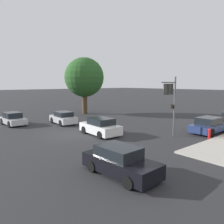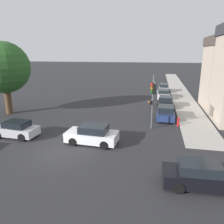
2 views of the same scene
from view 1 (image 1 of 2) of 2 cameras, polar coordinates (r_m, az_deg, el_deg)
name	(u,v)px [view 1 (image 1 of 2)]	position (r m, az deg, el deg)	size (l,w,h in m)	color
ground_plane	(69,135)	(20.30, -11.07, -5.82)	(300.00, 300.00, 0.00)	#28282B
street_tree	(84,78)	(33.52, -7.25, 8.93)	(5.92, 5.92, 8.49)	#4C3823
traffic_signal	(170,95)	(19.08, 14.99, 4.20)	(0.69, 2.33, 5.20)	#515456
crossing_car_0	(100,127)	(19.83, -3.06, -3.86)	(4.28, 2.18, 1.54)	silver
crossing_car_1	(13,119)	(26.84, -24.44, -1.67)	(3.99, 2.01, 1.41)	#B7B7BC
crossing_car_2	(120,162)	(11.34, 2.09, -12.83)	(4.29, 2.00, 1.47)	black
crossing_car_3	(63,118)	(25.68, -12.61, -1.53)	(3.92, 2.06, 1.42)	#B7B7BC
parked_car_0	(209,125)	(22.50, 24.08, -3.21)	(2.11, 4.41, 1.49)	navy
fire_hydrant	(209,134)	(19.86, 24.07, -5.19)	(0.22, 0.22, 0.92)	red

